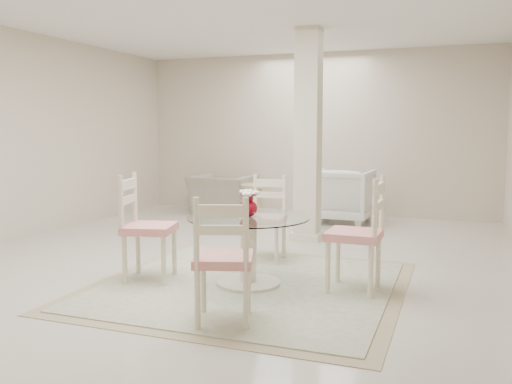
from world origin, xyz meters
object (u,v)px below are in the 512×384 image
(dining_table, at_px, (248,251))
(dining_chair_north, at_px, (267,211))
(red_vase, at_px, (248,203))
(column, at_px, (308,136))
(armchair_white, at_px, (342,195))
(side_table, at_px, (259,204))
(dining_chair_south, at_px, (223,251))
(dining_chair_west, at_px, (142,219))
(dining_chair_east, at_px, (363,226))
(recliner_taupe, at_px, (223,194))

(dining_table, bearing_deg, dining_chair_north, 99.65)
(red_vase, bearing_deg, column, 91.14)
(armchair_white, bearing_deg, red_vase, 91.03)
(column, bearing_deg, dining_chair_north, -95.85)
(dining_table, relative_size, side_table, 1.92)
(column, relative_size, dining_chair_south, 2.53)
(dining_table, xyz_separation_m, dining_chair_west, (-1.01, -0.18, 0.26))
(column, xyz_separation_m, dining_chair_west, (-0.96, -2.42, -0.76))
(dining_chair_north, bearing_deg, red_vase, -84.23)
(dining_chair_north, xyz_separation_m, side_table, (-0.93, 2.29, -0.27))
(red_vase, bearing_deg, dining_chair_south, -79.41)
(side_table, bearing_deg, dining_chair_west, -88.43)
(dining_chair_east, relative_size, dining_chair_north, 1.11)
(armchair_white, distance_m, side_table, 1.30)
(dining_table, relative_size, dining_chair_north, 1.09)
(dining_chair_west, bearing_deg, dining_table, -93.22)
(dining_chair_south, bearing_deg, column, -104.68)
(dining_chair_north, distance_m, armchair_white, 2.73)
(dining_chair_east, relative_size, dining_chair_south, 1.07)
(dining_table, bearing_deg, dining_chair_south, -79.36)
(dining_chair_north, height_order, armchair_white, dining_chair_north)
(dining_table, relative_size, red_vase, 4.46)
(red_vase, height_order, dining_chair_south, dining_chair_south)
(recliner_taupe, relative_size, armchair_white, 1.10)
(dining_chair_west, distance_m, recliner_taupe, 4.14)
(dining_table, height_order, dining_chair_east, dining_chair_east)
(dining_chair_east, height_order, dining_chair_south, dining_chair_east)
(dining_chair_east, bearing_deg, red_vase, -79.06)
(dining_chair_south, distance_m, side_table, 4.49)
(column, bearing_deg, dining_chair_east, -63.09)
(column, relative_size, red_vase, 10.77)
(red_vase, bearing_deg, dining_chair_east, 9.23)
(recliner_taupe, height_order, armchair_white, armchair_white)
(dining_table, height_order, dining_chair_north, dining_chair_north)
(armchair_white, height_order, side_table, armchair_white)
(dining_chair_south, height_order, side_table, dining_chair_south)
(dining_table, height_order, dining_chair_south, dining_chair_south)
(red_vase, relative_size, armchair_white, 0.28)
(dining_chair_south, relative_size, side_table, 1.83)
(dining_chair_south, height_order, recliner_taupe, dining_chair_south)
(column, bearing_deg, dining_chair_west, -111.69)
(column, relative_size, dining_chair_east, 2.38)
(armchair_white, bearing_deg, recliner_taupe, -0.61)
(dining_table, distance_m, dining_chair_north, 1.04)
(dining_chair_south, bearing_deg, dining_table, -98.13)
(recliner_taupe, bearing_deg, dining_chair_east, 131.00)
(column, distance_m, recliner_taupe, 2.70)
(red_vase, distance_m, dining_chair_west, 1.04)
(dining_chair_north, height_order, dining_chair_west, dining_chair_west)
(side_table, bearing_deg, column, -44.91)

